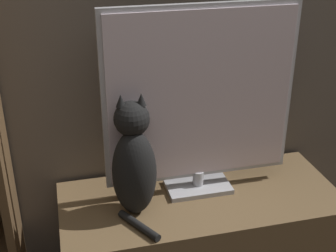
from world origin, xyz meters
name	(u,v)px	position (x,y,z in m)	size (l,w,h in m)	color
tv_stand	(199,244)	(0.00, 0.94, 0.24)	(1.12, 0.48, 0.48)	brown
tv	(200,101)	(0.01, 1.00, 0.87)	(0.74, 0.16, 0.75)	#B7B7BC
cat	(134,163)	(-0.27, 0.91, 0.69)	(0.17, 0.30, 0.47)	black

